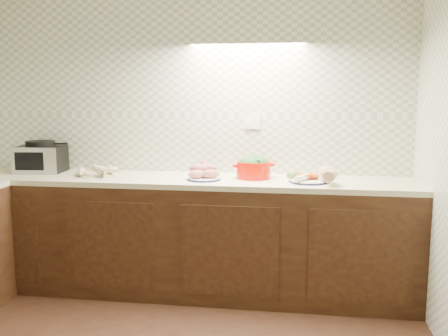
# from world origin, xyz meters

# --- Properties ---
(room) EXTENTS (3.60, 3.60, 2.60)m
(room) POSITION_xyz_m (0.00, 0.00, 1.63)
(room) COLOR black
(room) RESTS_ON ground
(counter) EXTENTS (3.60, 3.60, 0.90)m
(counter) POSITION_xyz_m (-0.68, 0.68, 0.45)
(counter) COLOR black
(counter) RESTS_ON ground
(toaster_oven) EXTENTS (0.38, 0.31, 0.26)m
(toaster_oven) POSITION_xyz_m (-1.16, 1.60, 1.02)
(toaster_oven) COLOR black
(toaster_oven) RESTS_ON counter
(parsnip_pile) EXTENTS (0.41, 0.47, 0.08)m
(parsnip_pile) POSITION_xyz_m (-0.55, 1.47, 0.93)
(parsnip_pile) COLOR beige
(parsnip_pile) RESTS_ON counter
(sweet_potato_plate) EXTENTS (0.26, 0.25, 0.12)m
(sweet_potato_plate) POSITION_xyz_m (0.22, 1.44, 0.94)
(sweet_potato_plate) COLOR #111442
(sweet_potato_plate) RESTS_ON counter
(onion_bowl) EXTENTS (0.15, 0.15, 0.12)m
(onion_bowl) POSITION_xyz_m (0.21, 1.62, 0.94)
(onion_bowl) COLOR black
(onion_bowl) RESTS_ON counter
(dutch_oven) EXTENTS (0.33, 0.33, 0.18)m
(dutch_oven) POSITION_xyz_m (0.58, 1.56, 0.99)
(dutch_oven) COLOR red
(dutch_oven) RESTS_ON counter
(veg_plate) EXTENTS (0.39, 0.32, 0.13)m
(veg_plate) POSITION_xyz_m (1.05, 1.43, 0.95)
(veg_plate) COLOR #111442
(veg_plate) RESTS_ON counter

